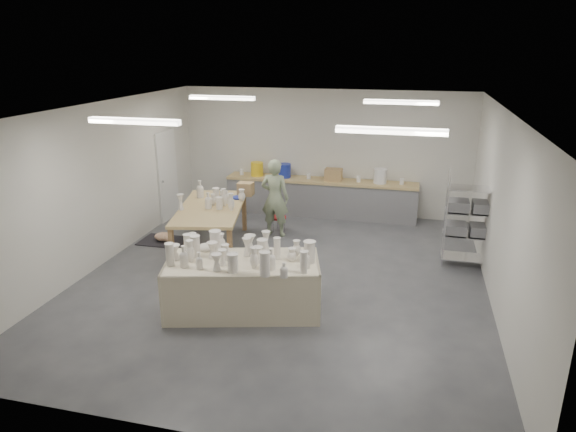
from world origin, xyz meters
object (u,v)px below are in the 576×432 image
(drying_table, at_px, (242,283))
(red_stool, at_px, (278,218))
(work_table, at_px, (215,205))
(potter, at_px, (275,198))

(drying_table, height_order, red_stool, drying_table)
(drying_table, height_order, work_table, work_table)
(drying_table, xyz_separation_m, red_stool, (-0.38, 3.62, -0.15))
(potter, height_order, red_stool, potter)
(drying_table, bearing_deg, potter, 81.80)
(work_table, relative_size, red_stool, 6.59)
(potter, distance_m, red_stool, 0.61)
(work_table, distance_m, potter, 1.37)
(work_table, xyz_separation_m, potter, (0.99, 0.95, -0.05))
(potter, bearing_deg, drying_table, 100.13)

